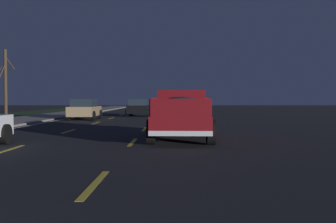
{
  "coord_description": "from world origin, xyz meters",
  "views": [
    {
      "loc": [
        -1.59,
        -3.12,
        1.51
      ],
      "look_at": [
        14.17,
        -2.98,
        1.02
      ],
      "focal_mm": 41.39,
      "sensor_mm": 36.0,
      "label": 1
    }
  ],
  "objects_px": {
    "bare_tree_far": "(5,82)",
    "sedan_tan": "(85,109)",
    "sedan_black": "(139,107)",
    "pickup_truck": "(181,113)"
  },
  "relations": [
    {
      "from": "bare_tree_far",
      "to": "sedan_tan",
      "type": "bearing_deg",
      "value": -120.41
    },
    {
      "from": "bare_tree_far",
      "to": "sedan_black",
      "type": "bearing_deg",
      "value": -83.74
    },
    {
      "from": "sedan_black",
      "to": "sedan_tan",
      "type": "relative_size",
      "value": 0.99
    },
    {
      "from": "sedan_black",
      "to": "sedan_tan",
      "type": "xyz_separation_m",
      "value": [
        -5.95,
        3.57,
        0.0
      ]
    },
    {
      "from": "sedan_tan",
      "to": "bare_tree_far",
      "type": "distance_m",
      "value": 9.52
    },
    {
      "from": "pickup_truck",
      "to": "sedan_black",
      "type": "relative_size",
      "value": 1.25
    },
    {
      "from": "sedan_black",
      "to": "sedan_tan",
      "type": "bearing_deg",
      "value": 149.01
    },
    {
      "from": "sedan_tan",
      "to": "bare_tree_far",
      "type": "bearing_deg",
      "value": 59.59
    },
    {
      "from": "pickup_truck",
      "to": "sedan_tan",
      "type": "relative_size",
      "value": 1.24
    },
    {
      "from": "pickup_truck",
      "to": "sedan_black",
      "type": "distance_m",
      "value": 20.51
    }
  ]
}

